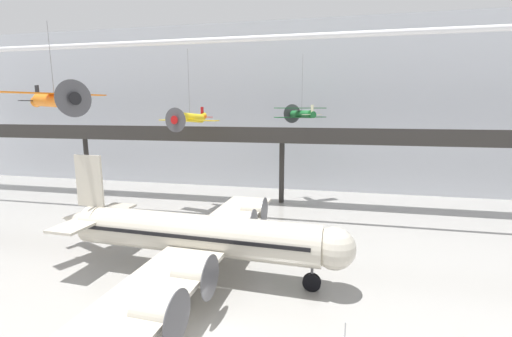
# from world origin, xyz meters

# --- Properties ---
(hangar_back_wall) EXTENTS (140.00, 3.00, 25.83)m
(hangar_back_wall) POSITION_xyz_m (0.00, 38.54, 12.92)
(hangar_back_wall) COLOR silver
(hangar_back_wall) RESTS_ON ground
(mezzanine_walkway) EXTENTS (110.00, 3.20, 10.44)m
(mezzanine_walkway) POSITION_xyz_m (0.00, 28.06, 8.76)
(mezzanine_walkway) COLOR #2D2B28
(mezzanine_walkway) RESTS_ON ground
(ceiling_truss_beam) EXTENTS (120.00, 0.60, 0.60)m
(ceiling_truss_beam) POSITION_xyz_m (0.00, 20.29, 20.00)
(ceiling_truss_beam) COLOR silver
(airliner_silver_main) EXTENTS (24.23, 27.53, 9.12)m
(airliner_silver_main) POSITION_xyz_m (-3.64, 6.80, 3.32)
(airliner_silver_main) COLOR beige
(airliner_silver_main) RESTS_ON ground
(suspended_plane_green_biplane) EXTENTS (6.65, 6.11, 8.81)m
(suspended_plane_green_biplane) POSITION_xyz_m (2.48, 29.32, 12.09)
(suspended_plane_green_biplane) COLOR #1E6B33
(suspended_plane_orange_highwing) EXTENTS (6.95, 8.02, 7.57)m
(suspended_plane_orange_highwing) POSITION_xyz_m (-16.21, 8.32, 13.50)
(suspended_plane_orange_highwing) COLOR orange
(suspended_plane_yellow_lowwing) EXTENTS (7.80, 6.44, 9.45)m
(suspended_plane_yellow_lowwing) POSITION_xyz_m (-10.21, 22.23, 11.69)
(suspended_plane_yellow_lowwing) COLOR yellow
(stanchion_barrier) EXTENTS (0.36, 0.36, 1.08)m
(stanchion_barrier) POSITION_xyz_m (7.40, 1.49, 0.33)
(stanchion_barrier) COLOR #B2B5BA
(stanchion_barrier) RESTS_ON ground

